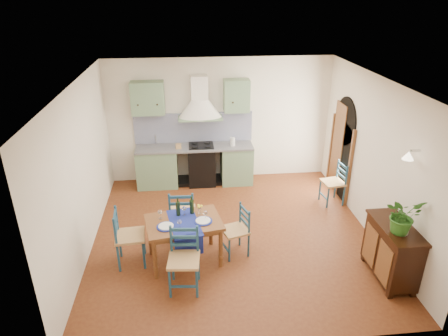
{
  "coord_description": "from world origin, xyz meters",
  "views": [
    {
      "loc": [
        -0.79,
        -6.11,
        4.16
      ],
      "look_at": [
        -0.13,
        0.3,
        1.22
      ],
      "focal_mm": 32.0,
      "sensor_mm": 36.0,
      "label": 1
    }
  ],
  "objects_px": {
    "sideboard": "(392,250)",
    "potted_plant": "(403,216)",
    "dining_table": "(184,226)",
    "chair_near": "(184,259)"
  },
  "relations": [
    {
      "from": "chair_near",
      "to": "dining_table",
      "type": "bearing_deg",
      "value": 88.53
    },
    {
      "from": "sideboard",
      "to": "chair_near",
      "type": "bearing_deg",
      "value": 178.24
    },
    {
      "from": "chair_near",
      "to": "potted_plant",
      "type": "bearing_deg",
      "value": -4.48
    },
    {
      "from": "sideboard",
      "to": "potted_plant",
      "type": "bearing_deg",
      "value": -103.49
    },
    {
      "from": "dining_table",
      "to": "sideboard",
      "type": "xyz_separation_m",
      "value": [
        3.13,
        -0.75,
        -0.16
      ]
    },
    {
      "from": "dining_table",
      "to": "potted_plant",
      "type": "relative_size",
      "value": 2.38
    },
    {
      "from": "dining_table",
      "to": "potted_plant",
      "type": "distance_m",
      "value": 3.27
    },
    {
      "from": "sideboard",
      "to": "dining_table",
      "type": "bearing_deg",
      "value": 166.59
    },
    {
      "from": "sideboard",
      "to": "potted_plant",
      "type": "height_order",
      "value": "potted_plant"
    },
    {
      "from": "dining_table",
      "to": "chair_near",
      "type": "relative_size",
      "value": 1.33
    }
  ]
}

